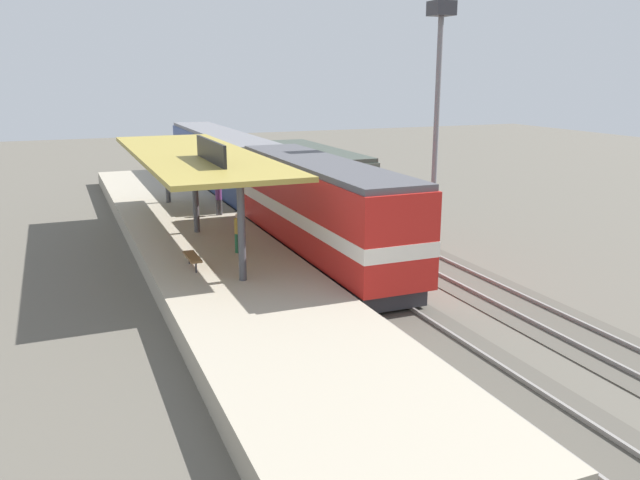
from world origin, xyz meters
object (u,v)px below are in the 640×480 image
at_px(passenger_carriage_single, 221,162).
at_px(person_waiting, 219,197).
at_px(freight_car, 316,176).
at_px(person_walking, 238,231).
at_px(locomotive, 321,211).
at_px(platform_bench, 192,257).
at_px(light_mast, 439,70).

bearing_deg(passenger_carriage_single, person_waiting, -104.75).
distance_m(freight_car, person_walking, 14.55).
bearing_deg(locomotive, passenger_carriage_single, 90.00).
height_order(passenger_carriage_single, person_walking, passenger_carriage_single).
bearing_deg(passenger_carriage_single, platform_bench, -107.17).
bearing_deg(person_walking, passenger_carriage_single, 78.24).
bearing_deg(freight_car, locomotive, -110.99).
bearing_deg(passenger_carriage_single, freight_car, -52.56).
xyz_separation_m(locomotive, freight_car, (4.60, 11.99, -0.44)).
bearing_deg(platform_bench, light_mast, 18.95).
relative_size(locomotive, light_mast, 1.23).
xyz_separation_m(platform_bench, passenger_carriage_single, (6.00, 19.42, 0.97)).
bearing_deg(freight_car, light_mast, -69.75).
bearing_deg(passenger_carriage_single, light_mast, -62.02).
xyz_separation_m(freight_car, person_waiting, (-7.30, -4.25, -0.12)).
bearing_deg(locomotive, person_waiting, 109.21).
bearing_deg(platform_bench, freight_car, 51.68).
xyz_separation_m(locomotive, light_mast, (7.80, 3.32, 5.99)).
xyz_separation_m(platform_bench, light_mast, (13.80, 4.74, 7.05)).
bearing_deg(person_walking, light_mast, 15.75).
relative_size(locomotive, person_waiting, 8.44).
distance_m(platform_bench, locomotive, 6.26).
relative_size(locomotive, freight_car, 1.20).
bearing_deg(person_walking, freight_car, 55.05).
bearing_deg(person_waiting, person_walking, -97.67).
height_order(passenger_carriage_single, person_waiting, passenger_carriage_single).
relative_size(freight_car, person_walking, 7.02).
distance_m(platform_bench, person_walking, 2.76).
bearing_deg(light_mast, person_walking, -164.25).
height_order(light_mast, person_walking, light_mast).
height_order(passenger_carriage_single, light_mast, light_mast).
bearing_deg(platform_bench, person_waiting, 70.19).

